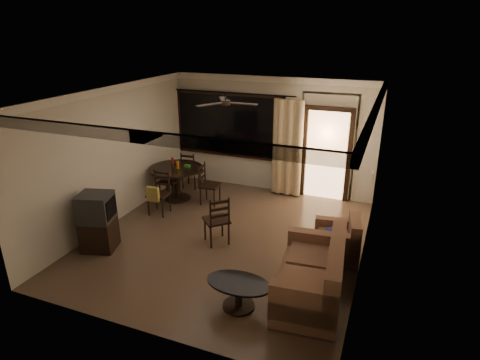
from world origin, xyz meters
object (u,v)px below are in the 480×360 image
at_px(dining_chair_west, 170,187).
at_px(dining_chair_south, 159,201).
at_px(dining_chair_east, 210,192).
at_px(coffee_table, 239,290).
at_px(dining_table, 176,174).
at_px(armchair, 339,241).
at_px(tv_cabinet, 98,222).
at_px(side_chair, 217,229).
at_px(sofa, 314,277).
at_px(dining_chair_north, 191,177).

relative_size(dining_chair_west, dining_chair_south, 1.00).
bearing_deg(dining_chair_east, coffee_table, -150.72).
xyz_separation_m(dining_table, armchair, (3.97, -1.25, -0.30)).
bearing_deg(tv_cabinet, side_chair, 11.01).
xyz_separation_m(armchair, side_chair, (-2.23, -0.30, -0.03)).
xyz_separation_m(dining_chair_south, coffee_table, (2.79, -2.29, -0.02)).
height_order(dining_chair_west, sofa, dining_chair_west).
relative_size(dining_chair_east, dining_chair_south, 1.00).
relative_size(dining_chair_south, coffee_table, 0.98).
height_order(dining_chair_north, coffee_table, dining_chair_north).
bearing_deg(side_chair, dining_chair_east, -103.87).
relative_size(coffee_table, side_chair, 0.98).
relative_size(dining_table, armchair, 1.41).
bearing_deg(coffee_table, dining_chair_south, 140.58).
height_order(dining_chair_south, tv_cabinet, tv_cabinet).
height_order(dining_chair_south, side_chair, side_chair).
bearing_deg(dining_chair_south, coffee_table, -42.13).
relative_size(dining_chair_north, side_chair, 0.96).
height_order(armchair, coffee_table, armchair).
relative_size(dining_chair_east, coffee_table, 0.98).
bearing_deg(sofa, dining_chair_west, 142.28).
height_order(dining_chair_north, side_chair, side_chair).
height_order(dining_table, coffee_table, dining_table).
xyz_separation_m(tv_cabinet, sofa, (3.98, -0.01, -0.18)).
relative_size(dining_chair_west, coffee_table, 0.98).
relative_size(armchair, coffee_table, 0.92).
distance_m(dining_table, dining_chair_north, 0.86).
xyz_separation_m(dining_chair_east, armchair, (3.14, -1.28, 0.04)).
relative_size(sofa, coffee_table, 1.87).
distance_m(dining_chair_east, dining_chair_south, 1.20).
height_order(dining_table, dining_chair_east, dining_table).
xyz_separation_m(armchair, coffee_table, (-1.15, -1.90, -0.04)).
bearing_deg(armchair, sofa, -106.89).
relative_size(dining_table, coffee_table, 1.30).
bearing_deg(sofa, dining_chair_east, 133.52).
relative_size(dining_chair_east, side_chair, 0.96).
bearing_deg(dining_chair_west, tv_cabinet, -2.97).
relative_size(dining_table, dining_chair_north, 1.33).
relative_size(dining_chair_south, armchair, 1.07).
height_order(dining_chair_north, armchair, dining_chair_north).
xyz_separation_m(dining_chair_east, coffee_table, (1.99, -3.19, 0.00)).
distance_m(dining_table, armchair, 4.17).
bearing_deg(dining_chair_south, tv_cabinet, -99.96).
xyz_separation_m(dining_chair_north, armchair, (4.01, -2.03, 0.04)).
relative_size(tv_cabinet, sofa, 0.60).
bearing_deg(dining_table, dining_chair_west, -166.01).
height_order(dining_table, dining_chair_south, dining_table).
bearing_deg(dining_chair_west, dining_table, 101.27).
xyz_separation_m(dining_chair_east, dining_chair_south, (-0.80, -0.90, 0.02)).
xyz_separation_m(dining_chair_north, coffee_table, (2.86, -3.93, 0.00)).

